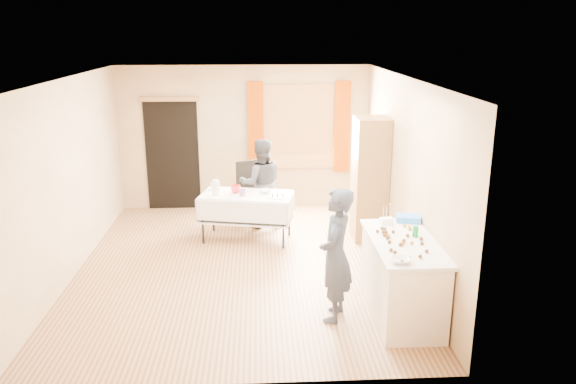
{
  "coord_description": "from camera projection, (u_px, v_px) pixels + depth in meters",
  "views": [
    {
      "loc": [
        0.26,
        -7.33,
        3.22
      ],
      "look_at": [
        0.66,
        0.0,
        1.07
      ],
      "focal_mm": 35.0,
      "sensor_mm": 36.0,
      "label": 1
    }
  ],
  "objects": [
    {
      "name": "soda_can",
      "position": [
        415.0,
        232.0,
        6.44
      ],
      "size": [
        0.08,
        0.08,
        0.12
      ],
      "primitive_type": "cylinder",
      "rotation": [
        0.0,
        0.0,
        -0.32
      ],
      "color": "#0B8527",
      "rests_on": "counter"
    },
    {
      "name": "party_table",
      "position": [
        247.0,
        213.0,
        8.77
      ],
      "size": [
        1.54,
        1.01,
        0.75
      ],
      "rotation": [
        0.0,
        0.0,
        -0.21
      ],
      "color": "black",
      "rests_on": "floor"
    },
    {
      "name": "doorway",
      "position": [
        172.0,
        155.0,
        10.18
      ],
      "size": [
        0.95,
        0.04,
        2.0
      ],
      "primitive_type": "cube",
      "color": "black",
      "rests_on": "floor"
    },
    {
      "name": "window_frame",
      "position": [
        299.0,
        127.0,
        10.15
      ],
      "size": [
        1.32,
        0.06,
        1.52
      ],
      "primitive_type": "cube",
      "color": "olive",
      "rests_on": "wall_back"
    },
    {
      "name": "door_lintel",
      "position": [
        169.0,
        99.0,
        9.86
      ],
      "size": [
        1.05,
        0.06,
        0.08
      ],
      "primitive_type": "cube",
      "color": "olive",
      "rests_on": "wall_back"
    },
    {
      "name": "floor",
      "position": [
        242.0,
        266.0,
        7.91
      ],
      "size": [
        4.5,
        5.5,
        0.02
      ],
      "primitive_type": "cube",
      "color": "#9E7047",
      "rests_on": "ground"
    },
    {
      "name": "cabinet",
      "position": [
        370.0,
        179.0,
        8.73
      ],
      "size": [
        0.5,
        0.6,
        1.92
      ],
      "primitive_type": "cube",
      "color": "olive",
      "rests_on": "floor"
    },
    {
      "name": "wall_right",
      "position": [
        405.0,
        174.0,
        7.66
      ],
      "size": [
        0.02,
        5.5,
        2.6
      ],
      "primitive_type": "cube",
      "color": "tan",
      "rests_on": "floor"
    },
    {
      "name": "cake_balls",
      "position": [
        399.0,
        239.0,
        6.32
      ],
      "size": [
        0.49,
        1.13,
        0.04
      ],
      "color": "#3F2314",
      "rests_on": "counter"
    },
    {
      "name": "wall_back",
      "position": [
        244.0,
        138.0,
        10.19
      ],
      "size": [
        4.5,
        0.02,
        2.6
      ],
      "primitive_type": "cube",
      "color": "tan",
      "rests_on": "floor"
    },
    {
      "name": "wall_front",
      "position": [
        230.0,
        256.0,
        4.9
      ],
      "size": [
        4.5,
        0.02,
        2.6
      ],
      "primitive_type": "cube",
      "color": "tan",
      "rests_on": "floor"
    },
    {
      "name": "curtain_right",
      "position": [
        342.0,
        127.0,
        10.14
      ],
      "size": [
        0.28,
        0.06,
        1.65
      ],
      "primitive_type": "cube",
      "color": "#933600",
      "rests_on": "wall_back"
    },
    {
      "name": "chair",
      "position": [
        252.0,
        204.0,
        9.67
      ],
      "size": [
        0.56,
        0.56,
        1.04
      ],
      "rotation": [
        0.0,
        0.0,
        0.41
      ],
      "color": "black",
      "rests_on": "floor"
    },
    {
      "name": "curtain_left",
      "position": [
        256.0,
        128.0,
        10.06
      ],
      "size": [
        0.28,
        0.06,
        1.65
      ],
      "primitive_type": "cube",
      "color": "#933600",
      "rests_on": "wall_back"
    },
    {
      "name": "pitcher",
      "position": [
        216.0,
        188.0,
        8.61
      ],
      "size": [
        0.11,
        0.11,
        0.22
      ],
      "primitive_type": "cylinder",
      "rotation": [
        0.0,
        0.0,
        0.04
      ],
      "color": "silver",
      "rests_on": "party_table"
    },
    {
      "name": "girl",
      "position": [
        336.0,
        255.0,
        6.28
      ],
      "size": [
        0.77,
        0.68,
        1.55
      ],
      "primitive_type": "imported",
      "rotation": [
        0.0,
        0.0,
        -1.86
      ],
      "color": "#262E43",
      "rests_on": "floor"
    },
    {
      "name": "woman",
      "position": [
        261.0,
        183.0,
        9.29
      ],
      "size": [
        0.81,
        0.67,
        1.49
      ],
      "primitive_type": "imported",
      "rotation": [
        0.0,
        0.0,
        3.21
      ],
      "color": "black",
      "rests_on": "floor"
    },
    {
      "name": "ceiling",
      "position": [
        237.0,
        77.0,
        7.18
      ],
      "size": [
        4.5,
        5.5,
        0.02
      ],
      "primitive_type": "cube",
      "color": "white",
      "rests_on": "floor"
    },
    {
      "name": "mixing_bowl",
      "position": [
        400.0,
        260.0,
        5.74
      ],
      "size": [
        0.26,
        0.26,
        0.05
      ],
      "primitive_type": "imported",
      "rotation": [
        0.0,
        0.0,
        -0.14
      ],
      "color": "white",
      "rests_on": "counter"
    },
    {
      "name": "window_pane",
      "position": [
        299.0,
        127.0,
        10.13
      ],
      "size": [
        1.2,
        0.02,
        1.4
      ],
      "primitive_type": "cube",
      "color": "white",
      "rests_on": "wall_back"
    },
    {
      "name": "small_bowl",
      "position": [
        266.0,
        191.0,
        8.74
      ],
      "size": [
        0.19,
        0.19,
        0.06
      ],
      "primitive_type": "imported",
      "rotation": [
        0.0,
        0.0,
        -0.03
      ],
      "color": "white",
      "rests_on": "party_table"
    },
    {
      "name": "pastry_tray",
      "position": [
        278.0,
        197.0,
        8.5
      ],
      "size": [
        0.34,
        0.3,
        0.02
      ],
      "primitive_type": "cube",
      "rotation": [
        0.0,
        0.0,
        -0.44
      ],
      "color": "white",
      "rests_on": "party_table"
    },
    {
      "name": "counter",
      "position": [
        402.0,
        278.0,
        6.46
      ],
      "size": [
        0.73,
        1.54,
        0.91
      ],
      "color": "#EFDFCA",
      "rests_on": "floor"
    },
    {
      "name": "blue_basket",
      "position": [
        408.0,
        219.0,
        6.95
      ],
      "size": [
        0.34,
        0.27,
        0.08
      ],
      "primitive_type": "cube",
      "rotation": [
        0.0,
        0.0,
        -0.25
      ],
      "color": "#2A7AE6",
      "rests_on": "counter"
    },
    {
      "name": "bottle",
      "position": [
        213.0,
        185.0,
        8.91
      ],
      "size": [
        0.08,
        0.08,
        0.16
      ],
      "primitive_type": "imported",
      "rotation": [
        0.0,
        0.0,
        -0.03
      ],
      "color": "white",
      "rests_on": "party_table"
    },
    {
      "name": "foam_block",
      "position": [
        386.0,
        221.0,
        6.85
      ],
      "size": [
        0.17,
        0.13,
        0.08
      ],
      "primitive_type": "cube",
      "rotation": [
        0.0,
        0.0,
        0.21
      ],
      "color": "white",
      "rests_on": "counter"
    },
    {
      "name": "cup_red",
      "position": [
        236.0,
        189.0,
        8.73
      ],
      "size": [
        0.2,
        0.2,
        0.12
      ],
      "primitive_type": "imported",
      "rotation": [
        0.0,
        0.0,
        -0.14
      ],
      "color": "red",
      "rests_on": "party_table"
    },
    {
      "name": "wall_left",
      "position": [
        69.0,
        179.0,
        7.43
      ],
      "size": [
        0.02,
        5.5,
        2.6
      ],
      "primitive_type": "cube",
      "color": "tan",
      "rests_on": "floor"
    },
    {
      "name": "cup_rainbow",
      "position": [
        242.0,
        193.0,
        8.56
      ],
      "size": [
        0.14,
        0.14,
        0.11
      ],
      "primitive_type": "imported",
      "rotation": [
        0.0,
        0.0,
        -0.11
      ],
      "color": "red",
      "rests_on": "party_table"
    }
  ]
}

